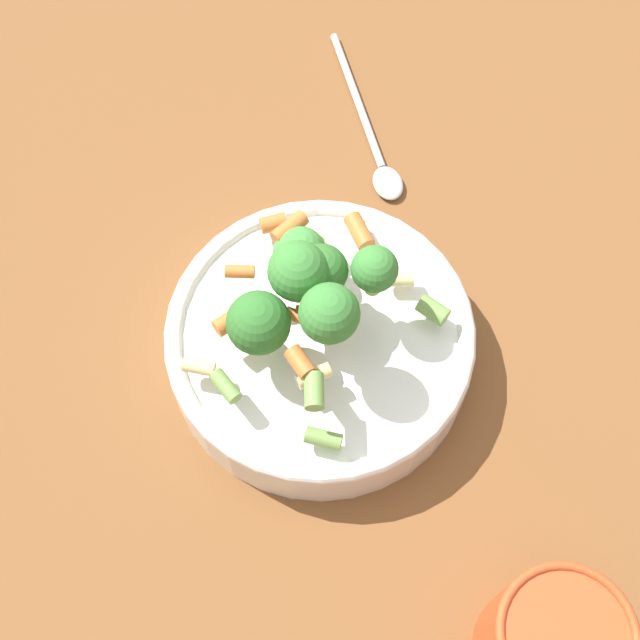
{
  "coord_description": "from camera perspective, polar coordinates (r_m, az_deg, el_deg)",
  "views": [
    {
      "loc": [
        -0.21,
        -0.2,
        0.65
      ],
      "look_at": [
        0.0,
        0.0,
        0.07
      ],
      "focal_mm": 50.0,
      "sensor_mm": 36.0,
      "label": 1
    }
  ],
  "objects": [
    {
      "name": "ground_plane",
      "position": [
        0.72,
        0.0,
        -2.33
      ],
      "size": [
        3.0,
        3.0,
        0.0
      ],
      "primitive_type": "plane",
      "color": "brown"
    },
    {
      "name": "bowl",
      "position": [
        0.69,
        0.0,
        -1.39
      ],
      "size": [
        0.24,
        0.24,
        0.05
      ],
      "color": "white",
      "rests_on": "ground_plane"
    },
    {
      "name": "pasta_salad",
      "position": [
        0.63,
        -0.87,
        1.93
      ],
      "size": [
        0.19,
        0.18,
        0.09
      ],
      "color": "#8CB766",
      "rests_on": "bowl"
    },
    {
      "name": "spoon",
      "position": [
        0.82,
        3.44,
        11.2
      ],
      "size": [
        0.11,
        0.18,
        0.01
      ],
      "rotation": [
        0.0,
        0.0,
        10.47
      ],
      "color": "silver",
      "rests_on": "ground_plane"
    }
  ]
}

